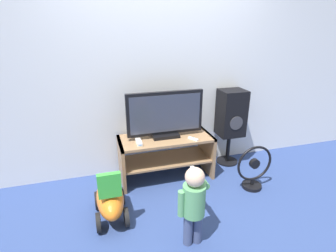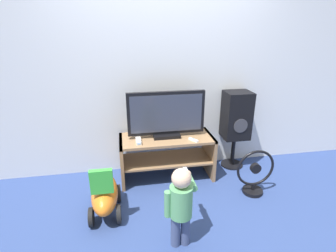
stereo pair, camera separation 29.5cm
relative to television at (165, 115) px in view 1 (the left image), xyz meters
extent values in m
plane|color=navy|center=(0.00, -0.26, -0.81)|extent=(16.00, 16.00, 0.00)
cube|color=silver|center=(0.00, 0.30, 0.49)|extent=(10.00, 0.06, 2.60)
cube|color=#93704C|center=(0.00, -0.02, -0.28)|extent=(1.11, 0.48, 0.03)
cube|color=#93704C|center=(0.00, -0.02, -0.56)|extent=(1.07, 0.44, 0.02)
cube|color=#93704C|center=(-0.54, -0.02, -0.54)|extent=(0.04, 0.48, 0.54)
cube|color=#93704C|center=(0.54, -0.02, -0.54)|extent=(0.04, 0.48, 0.54)
cube|color=black|center=(0.00, 0.00, -0.25)|extent=(0.32, 0.20, 0.04)
cube|color=black|center=(0.00, 0.00, 0.03)|extent=(0.90, 0.05, 0.51)
cube|color=#333847|center=(0.00, -0.03, 0.03)|extent=(0.83, 0.01, 0.44)
cube|color=white|center=(-0.34, -0.12, -0.25)|extent=(0.06, 0.16, 0.04)
cube|color=#3F8CE5|center=(-0.34, -0.20, -0.25)|extent=(0.03, 0.00, 0.01)
cube|color=white|center=(0.29, -0.18, -0.26)|extent=(0.10, 0.13, 0.02)
cylinder|color=#337FD8|center=(0.29, -0.18, -0.24)|extent=(0.01, 0.01, 0.00)
cylinder|color=#3F4C72|center=(-0.12, -1.12, -0.65)|extent=(0.08, 0.08, 0.30)
cylinder|color=#3F4C72|center=(-0.03, -1.12, -0.65)|extent=(0.08, 0.08, 0.30)
cylinder|color=#599E66|center=(-0.07, -1.12, -0.36)|extent=(0.19, 0.19, 0.28)
sphere|color=beige|center=(-0.07, -1.12, -0.15)|extent=(0.16, 0.16, 0.16)
cylinder|color=#599E66|center=(-0.18, -1.12, -0.37)|extent=(0.06, 0.06, 0.23)
cylinder|color=#599E66|center=(0.03, -1.00, -0.26)|extent=(0.06, 0.23, 0.06)
sphere|color=beige|center=(0.03, -0.89, -0.26)|extent=(0.07, 0.07, 0.07)
cube|color=white|center=(0.03, -0.85, -0.26)|extent=(0.03, 0.13, 0.02)
cylinder|color=black|center=(0.92, 0.10, -0.80)|extent=(0.29, 0.29, 0.02)
cylinder|color=black|center=(0.92, 0.10, -0.60)|extent=(0.05, 0.05, 0.41)
cube|color=black|center=(0.92, 0.10, -0.09)|extent=(0.32, 0.29, 0.61)
cylinder|color=#38383D|center=(0.92, -0.04, -0.18)|extent=(0.18, 0.01, 0.18)
cylinder|color=black|center=(0.90, -0.53, -0.79)|extent=(0.22, 0.22, 0.04)
cylinder|color=black|center=(0.90, -0.53, -0.73)|extent=(0.04, 0.04, 0.07)
torus|color=black|center=(0.90, -0.53, -0.49)|extent=(0.43, 0.03, 0.43)
cylinder|color=black|center=(0.90, -0.53, -0.49)|extent=(0.11, 0.05, 0.11)
ellipsoid|color=orange|center=(-0.72, -0.58, -0.58)|extent=(0.26, 0.62, 0.26)
cube|color=green|center=(-0.72, -0.75, -0.34)|extent=(0.20, 0.05, 0.23)
cylinder|color=black|center=(-0.85, -0.41, -0.71)|extent=(0.04, 0.18, 0.18)
cylinder|color=black|center=(-0.59, -0.41, -0.71)|extent=(0.04, 0.18, 0.18)
cylinder|color=black|center=(-0.85, -0.75, -0.71)|extent=(0.04, 0.18, 0.18)
cylinder|color=black|center=(-0.59, -0.75, -0.71)|extent=(0.04, 0.18, 0.18)
camera|label=1|loc=(-0.78, -2.77, 0.97)|focal=28.00mm
camera|label=2|loc=(-0.49, -2.84, 0.97)|focal=28.00mm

